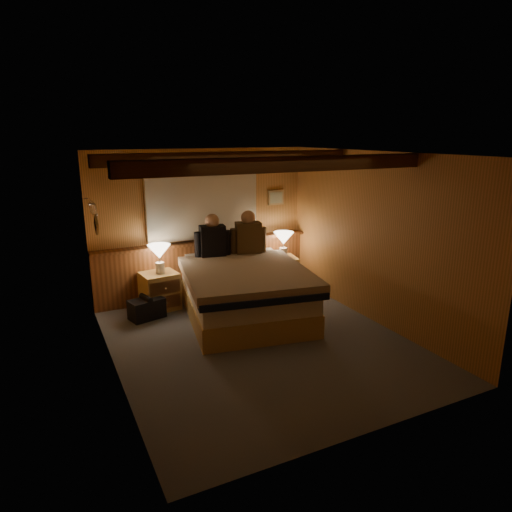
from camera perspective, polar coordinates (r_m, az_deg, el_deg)
floor at (r=6.03m, az=0.44°, el=-10.71°), size 4.20×4.20×0.00m
ceiling at (r=5.44m, az=0.49°, el=12.70°), size 4.20×4.20×0.00m
wall_back at (r=7.51m, az=-6.72°, el=4.03°), size 3.60×0.00×3.60m
wall_left at (r=5.10m, az=-17.94°, el=-1.89°), size 0.00×4.20×4.20m
wall_right at (r=6.60m, az=14.61°, el=2.11°), size 0.00×4.20×4.20m
wall_front at (r=3.94m, az=14.31°, el=-6.61°), size 3.60×0.00×3.60m
wainscot at (r=7.62m, az=-6.40°, el=-1.34°), size 3.60×0.23×0.94m
curtain_window at (r=7.39m, az=-6.62°, el=6.38°), size 2.18×0.09×1.11m
ceiling_beams at (r=5.58m, az=-0.21°, el=11.83°), size 3.60×1.65×0.16m
coat_rail at (r=6.55m, az=-19.66°, el=5.79°), size 0.05×0.55×0.24m
framed_print at (r=7.97m, az=2.51°, el=7.31°), size 0.30×0.04×0.25m
bed at (r=6.70m, az=-1.45°, el=-4.41°), size 2.02×2.46×0.75m
nightstand_left at (r=7.18m, az=-11.93°, el=-4.28°), size 0.58×0.53×0.57m
nightstand_right at (r=7.93m, az=3.12°, el=-2.13°), size 0.60×0.56×0.57m
lamp_left at (r=6.98m, az=-12.00°, el=0.33°), size 0.34×0.34×0.45m
lamp_right at (r=7.76m, az=3.46°, el=2.05°), size 0.34×0.34×0.44m
person_left at (r=7.20m, az=-5.46°, el=2.17°), size 0.57×0.29×0.70m
person_right at (r=7.36m, az=-0.98°, el=2.58°), size 0.58×0.32×0.72m
duffel_bag at (r=6.90m, az=-13.50°, el=-6.37°), size 0.55×0.40×0.35m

